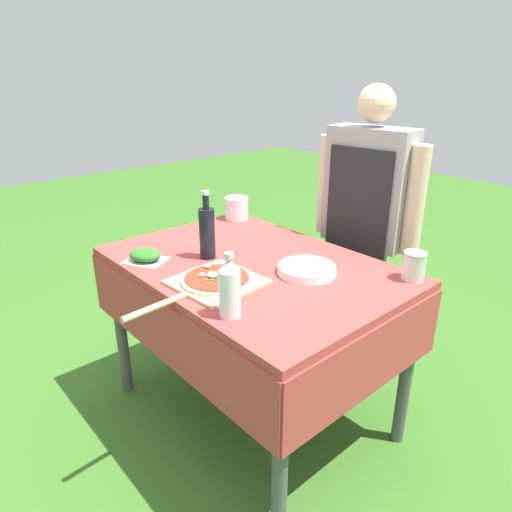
% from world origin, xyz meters
% --- Properties ---
extents(ground_plane, '(12.00, 12.00, 0.00)m').
position_xyz_m(ground_plane, '(0.00, 0.00, 0.00)').
color(ground_plane, '#386B23').
extents(prep_table, '(1.29, 0.90, 0.81)m').
position_xyz_m(prep_table, '(0.00, 0.00, 0.70)').
color(prep_table, '#A83D38').
rests_on(prep_table, ground).
extents(person_cook, '(0.57, 0.22, 1.53)m').
position_xyz_m(person_cook, '(0.09, 0.67, 0.90)').
color(person_cook, '#70604C').
rests_on(person_cook, ground).
extents(pizza_on_peel, '(0.33, 0.58, 0.05)m').
position_xyz_m(pizza_on_peel, '(0.06, -0.25, 0.82)').
color(pizza_on_peel, '#D1B27F').
rests_on(pizza_on_peel, prep_table).
extents(oil_bottle, '(0.07, 0.07, 0.30)m').
position_xyz_m(oil_bottle, '(-0.18, -0.11, 0.93)').
color(oil_bottle, black).
rests_on(oil_bottle, prep_table).
extents(water_bottle, '(0.07, 0.07, 0.23)m').
position_xyz_m(water_bottle, '(0.30, -0.36, 0.92)').
color(water_bottle, silver).
rests_on(water_bottle, prep_table).
extents(herb_container, '(0.21, 0.20, 0.06)m').
position_xyz_m(herb_container, '(-0.32, -0.34, 0.84)').
color(herb_container, silver).
rests_on(herb_container, prep_table).
extents(mixing_tub, '(0.13, 0.13, 0.12)m').
position_xyz_m(mixing_tub, '(-0.54, 0.35, 0.87)').
color(mixing_tub, silver).
rests_on(mixing_tub, prep_table).
extents(plate_stack, '(0.24, 0.24, 0.03)m').
position_xyz_m(plate_stack, '(0.23, 0.10, 0.83)').
color(plate_stack, white).
rests_on(plate_stack, prep_table).
extents(sauce_jar, '(0.09, 0.09, 0.12)m').
position_xyz_m(sauce_jar, '(0.55, 0.37, 0.86)').
color(sauce_jar, silver).
rests_on(sauce_jar, prep_table).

